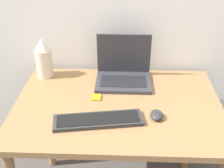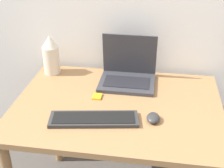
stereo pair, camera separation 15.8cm
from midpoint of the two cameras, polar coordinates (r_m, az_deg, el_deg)
desk at (r=1.66m, az=3.69°, el=-6.56°), size 1.06×0.78×0.75m
laptop at (r=1.79m, az=5.44°, el=2.03°), size 0.31×0.25×0.27m
keyboard at (r=1.47m, az=-0.27°, el=-6.53°), size 0.43×0.19×0.02m
mouse at (r=1.49m, az=10.57°, el=-6.20°), size 0.06×0.09×0.03m
vase at (r=1.88m, az=-8.77°, el=5.22°), size 0.10×0.10×0.24m
mp3_player at (r=1.65m, az=-0.01°, el=-2.37°), size 0.05×0.06×0.01m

